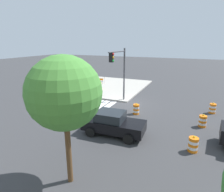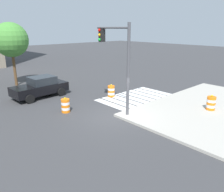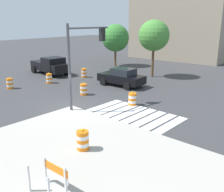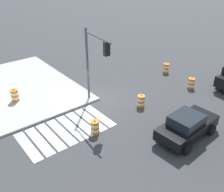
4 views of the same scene
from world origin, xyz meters
TOP-DOWN VIEW (x-y plane):
  - ground_plane at (0.00, 0.00)m, footprint 120.00×120.00m
  - crosswalk_stripes at (4.00, 1.80)m, footprint 5.85×3.20m
  - sports_car at (-1.47, 7.04)m, footprint 4.39×2.32m
  - traffic_barrel_median_near at (2.72, 3.22)m, footprint 0.56×0.56m
  - traffic_barrel_median_far at (-1.83, 2.69)m, footprint 0.56×0.56m
  - traffic_barrel_on_sidewalk at (5.25, -3.75)m, footprint 0.56×0.56m
  - traffic_light_pole at (0.70, 0.53)m, footprint 0.57×3.28m
  - street_tree_streetside_near at (-1.55, 12.16)m, footprint 3.14×3.14m

SIDE VIEW (x-z plane):
  - ground_plane at x=0.00m, z-range 0.00..0.00m
  - crosswalk_stripes at x=4.00m, z-range 0.00..0.02m
  - traffic_barrel_median_near at x=2.72m, z-range -0.06..0.96m
  - traffic_barrel_median_far at x=-1.83m, z-range -0.06..0.96m
  - traffic_barrel_on_sidewalk at x=5.25m, z-range 0.09..1.11m
  - sports_car at x=-1.47m, z-range 0.00..1.63m
  - traffic_light_pole at x=0.70m, z-range 1.16..6.66m
  - street_tree_streetside_near at x=-1.55m, z-range 1.34..7.19m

